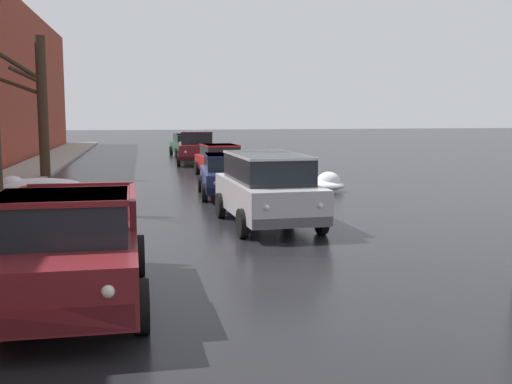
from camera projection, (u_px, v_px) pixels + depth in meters
The scene contains 11 objects.
snow_bank_near_corner_left at pixel (36, 186), 21.61m from camera, with size 2.98×1.39×0.69m.
snow_bank_along_left_kerb at pixel (312, 185), 22.37m from camera, with size 2.72×1.40×0.73m.
snow_bank_near_corner_right at pixel (264, 161), 31.30m from camera, with size 2.44×1.05×0.80m.
snow_bank_far_right_pile at pixel (244, 161), 32.54m from camera, with size 2.11×1.35×0.60m.
bare_tree_far_down_block at pixel (40, 104), 26.37m from camera, with size 1.94×0.98×6.02m.
pickup_truck_maroon_approaching_near_lane at pixel (69, 248), 9.20m from camera, with size 2.31×5.01×1.76m.
suv_silver_parked_kerbside_close at pixel (267, 187), 15.78m from camera, with size 2.28×4.70×1.82m.
sedan_darkblue_parked_kerbside_mid at pixel (226, 174), 21.38m from camera, with size 1.96×4.19×1.42m.
sedan_red_parked_far_down_block at pixel (220, 160), 27.68m from camera, with size 2.12×4.20×1.42m.
suv_maroon_queued_behind_truck at pixel (196, 146), 34.16m from camera, with size 2.30×4.68×1.82m.
sedan_green_at_far_intersection at pixel (187, 144), 40.45m from camera, with size 2.15×4.28×1.42m.
Camera 1 is at (-0.77, -0.14, 2.88)m, focal length 43.96 mm.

